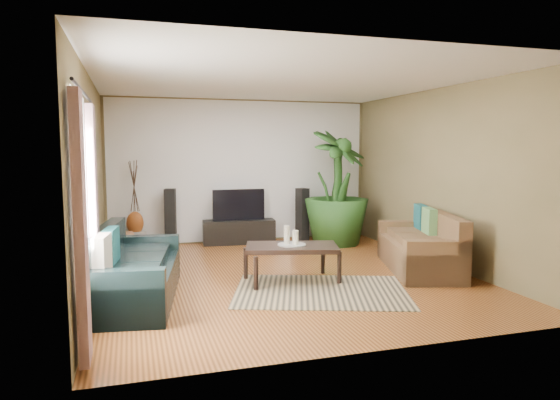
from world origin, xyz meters
name	(u,v)px	position (x,y,z in m)	size (l,w,h in m)	color
floor	(284,275)	(0.00, 0.00, 0.00)	(5.50, 5.50, 0.00)	#9D5828
ceiling	(284,80)	(0.00, 0.00, 2.70)	(5.50, 5.50, 0.00)	white
wall_back	(242,171)	(0.00, 2.75, 1.35)	(5.00, 5.00, 0.00)	brown
wall_front	(379,200)	(0.00, -2.75, 1.35)	(5.00, 5.00, 0.00)	brown
wall_left	(92,184)	(-2.50, 0.00, 1.35)	(5.50, 5.50, 0.00)	brown
wall_right	(440,177)	(2.50, 0.00, 1.35)	(5.50, 5.50, 0.00)	brown
backwall_panel	(242,171)	(0.00, 2.74, 1.35)	(4.90, 4.90, 0.00)	white
window_pane	(81,190)	(-2.48, -1.60, 1.40)	(1.80, 1.80, 0.00)	white
curtain_near	(81,229)	(-2.43, -2.35, 1.15)	(0.08, 0.35, 2.20)	gray
curtain_far	(94,207)	(-2.43, -0.85, 1.15)	(0.08, 0.35, 2.20)	gray
curtain_rod	(83,92)	(-2.43, -1.60, 2.30)	(0.03, 0.03, 1.90)	black
sofa_left	(135,265)	(-2.02, -0.57, 0.42)	(2.09, 0.90, 0.85)	black
sofa_right	(419,241)	(1.99, -0.27, 0.42)	(1.87, 0.84, 0.85)	brown
area_rug	(321,291)	(0.21, -0.89, 0.01)	(2.13, 1.51, 0.01)	#9D865C
coffee_table	(292,263)	(0.00, -0.34, 0.25)	(1.21, 0.66, 0.50)	black
candle_tray	(292,245)	(0.00, -0.34, 0.50)	(0.37, 0.37, 0.02)	#999894
candle_tall	(287,235)	(-0.06, -0.31, 0.63)	(0.08, 0.08, 0.24)	beige
candle_mid	(296,237)	(0.04, -0.38, 0.61)	(0.08, 0.08, 0.19)	white
candle_short	(295,237)	(0.07, -0.28, 0.59)	(0.08, 0.08, 0.15)	#F4E6CE
tv_stand	(239,232)	(-0.11, 2.50, 0.22)	(1.34, 0.40, 0.45)	black
television	(239,205)	(-0.11, 2.50, 0.73)	(0.98, 0.05, 0.58)	black
speaker_left	(170,218)	(-1.37, 2.50, 0.53)	(0.19, 0.21, 1.06)	black
speaker_right	(302,215)	(1.08, 2.32, 0.51)	(0.18, 0.21, 1.03)	black
potted_plant	(337,188)	(1.62, 1.92, 1.06)	(1.19, 1.19, 2.12)	#1D4316
plant_pot	(336,236)	(1.62, 1.92, 0.15)	(0.39, 0.39, 0.30)	black
pedestal	(136,240)	(-1.98, 2.50, 0.16)	(0.32, 0.32, 0.32)	gray
vase	(135,223)	(-1.98, 2.50, 0.47)	(0.29, 0.29, 0.41)	brown
side_table	(118,251)	(-2.25, 1.16, 0.25)	(0.48, 0.48, 0.50)	#965031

